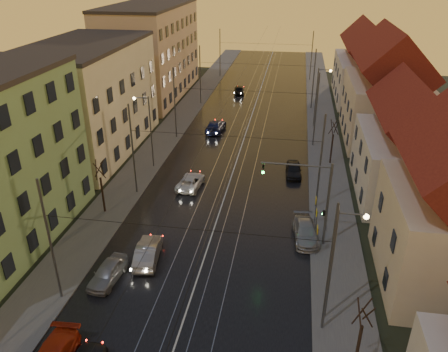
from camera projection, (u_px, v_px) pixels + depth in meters
The scene contains 36 objects.
road at pixel (244, 139), 55.59m from camera, with size 16.00×120.00×0.04m, color black.
sidewalk_left at pixel (168, 134), 57.01m from camera, with size 4.00×120.00×0.15m, color #4C4C4C.
sidewalk_right at pixel (324, 143), 54.12m from camera, with size 4.00×120.00×0.15m, color #4C4C4C.
tram_rail_0 at pixel (227, 137), 55.89m from camera, with size 0.06×120.00×0.03m, color gray.
tram_rail_1 at pixel (238, 138), 55.69m from camera, with size 0.06×120.00×0.03m, color gray.
tram_rail_2 at pixel (250, 139), 55.46m from camera, with size 0.06×120.00×0.03m, color gray.
tram_rail_3 at pixel (261, 139), 55.26m from camera, with size 0.06×120.00×0.03m, color gray.
apartment_left_2 at pixel (88, 100), 50.16m from camera, with size 10.00×20.00×12.00m, color beige.
apartment_left_3 at pixel (151, 52), 70.94m from camera, with size 10.00×24.00×14.00m, color tan.
house_right_2 at pixel (411, 150), 40.47m from camera, with size 9.18×12.24×9.20m.
house_right_3 at pixel (386, 94), 53.22m from camera, with size 9.18×14.28×11.50m.
house_right_4 at pixel (366, 68), 69.47m from camera, with size 9.18×16.32×10.00m.
catenary_pole_l_1 at pixel (50, 243), 27.44m from camera, with size 0.16×0.16×9.00m, color #595B60.
catenary_pole_r_1 at pixel (329, 271), 24.95m from camera, with size 0.16×0.16×9.00m, color #595B60.
catenary_pole_l_2 at pixel (133, 151), 40.70m from camera, with size 0.16×0.16×9.00m, color #595B60.
catenary_pole_r_2 at pixel (320, 163), 38.21m from camera, with size 0.16×0.16×9.00m, color #595B60.
catenary_pole_l_3 at pixel (175, 104), 53.96m from camera, with size 0.16×0.16×9.00m, color #595B60.
catenary_pole_r_3 at pixel (316, 111), 51.47m from camera, with size 0.16×0.16×9.00m, color #595B60.
catenary_pole_l_4 at pixel (200, 75), 67.22m from camera, with size 0.16×0.16×9.00m, color #595B60.
catenary_pole_r_4 at pixel (313, 80), 64.73m from camera, with size 0.16×0.16×9.00m, color #595B60.
catenary_pole_l_5 at pixel (220, 53), 83.14m from camera, with size 0.16×0.16×9.00m, color #595B60.
catenary_pole_r_5 at pixel (312, 56), 80.65m from camera, with size 0.16×0.16×9.00m, color #595B60.
street_lamp_1 at pixel (338, 256), 25.59m from camera, with size 1.75×0.32×8.00m.
street_lamp_2 at pixel (148, 125), 45.90m from camera, with size 1.75×0.32×8.00m.
street_lamp_3 at pixel (319, 92), 57.42m from camera, with size 1.75×0.32×8.00m.
traffic_light_mast at pixel (315, 194), 32.95m from camera, with size 5.30×0.32×7.20m.
bare_tree_0 at pixel (102, 188), 38.29m from camera, with size 1.09×1.09×5.11m.
bare_tree_1 at pixel (359, 340), 22.96m from camera, with size 1.09×1.09×5.11m.
bare_tree_2 at pixel (332, 143), 47.69m from camera, with size 1.09×1.09×5.11m.
driving_car_1 at pixel (148, 252), 32.87m from camera, with size 1.56×4.48×1.48m, color gray.
driving_car_2 at pixel (191, 181), 43.55m from camera, with size 2.05×4.44×1.23m, color silver.
driving_car_3 at pixel (216, 126), 57.77m from camera, with size 2.07×5.08×1.47m, color #18204A.
driving_car_4 at pixel (239, 90), 74.07m from camera, with size 1.66×4.13×1.41m, color black.
parked_left_3 at pixel (108, 272), 30.79m from camera, with size 1.61×4.00×1.36m, color gray.
parked_right_1 at pixel (305, 232), 35.40m from camera, with size 1.86×4.58×1.33m, color #9C9DA1.
parked_right_2 at pixel (294, 170), 45.90m from camera, with size 1.57×3.91×1.33m, color black.
Camera 1 is at (5.86, -11.65, 20.45)m, focal length 35.00 mm.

